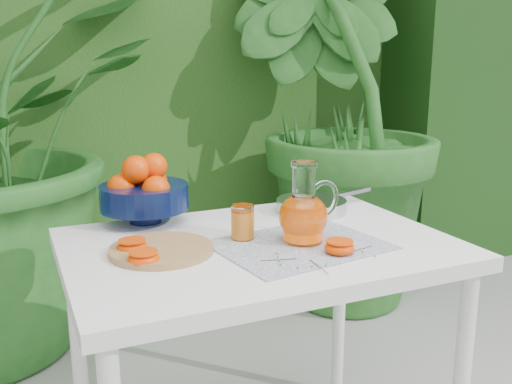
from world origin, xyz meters
name	(u,v)px	position (x,y,z in m)	size (l,w,h in m)	color
hedge_backdrop	(109,62)	(0.06, 2.06, 1.19)	(8.00, 1.65, 2.50)	#1C4914
potted_plant_right	(331,111)	(0.97, 1.12, 0.96)	(1.93, 1.93, 1.93)	#215C1F
white_table	(259,270)	(0.07, -0.01, 0.67)	(1.00, 0.70, 0.75)	white
placemat	(299,245)	(0.15, -0.09, 0.75)	(0.41, 0.32, 0.00)	#0D1F4E
cutting_board	(161,250)	(-0.19, 0.00, 0.76)	(0.26, 0.26, 0.02)	olive
fruit_bowl	(143,191)	(-0.16, 0.29, 0.84)	(0.33, 0.33, 0.20)	black
juice_pitcher	(304,214)	(0.17, -0.07, 0.83)	(0.19, 0.15, 0.21)	white
juice_tumbler	(243,223)	(0.04, 0.02, 0.80)	(0.08, 0.08, 0.09)	white
saute_pan	(312,205)	(0.34, 0.19, 0.77)	(0.40, 0.27, 0.04)	#ADADB1
orange_halves	(206,250)	(-0.10, -0.07, 0.77)	(0.55, 0.30, 0.04)	#EF4102
thyme_sprigs	(320,258)	(0.15, -0.20, 0.76)	(0.31, 0.17, 0.01)	brown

